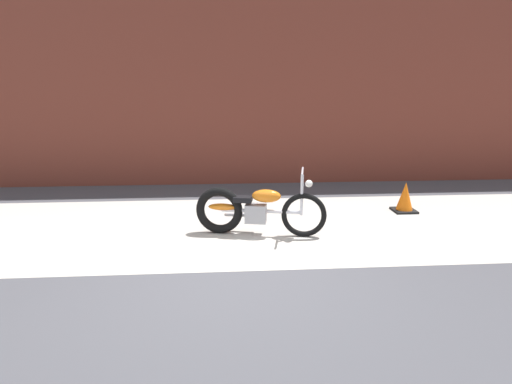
{
  "coord_description": "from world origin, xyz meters",
  "views": [
    {
      "loc": [
        -0.06,
        -4.79,
        2.19
      ],
      "look_at": [
        0.36,
        1.04,
        0.75
      ],
      "focal_mm": 29.49,
      "sensor_mm": 36.0,
      "label": 1
    }
  ],
  "objects": [
    {
      "name": "ground_plane",
      "position": [
        0.0,
        0.0,
        0.0
      ],
      "size": [
        80.0,
        80.0,
        0.0
      ],
      "primitive_type": "plane",
      "color": "#47474C"
    },
    {
      "name": "sidewalk_slab",
      "position": [
        0.0,
        1.75,
        0.0
      ],
      "size": [
        36.0,
        3.5,
        0.01
      ],
      "primitive_type": "cube",
      "color": "#B2ADA3",
      "rests_on": "ground"
    },
    {
      "name": "brick_building_wall",
      "position": [
        0.0,
        5.2,
        2.72
      ],
      "size": [
        36.0,
        0.5,
        5.43
      ],
      "primitive_type": "cube",
      "color": "brown",
      "rests_on": "ground"
    },
    {
      "name": "motorcycle_orange",
      "position": [
        0.31,
        1.36,
        0.4
      ],
      "size": [
        1.99,
        0.7,
        1.03
      ],
      "rotation": [
        0.0,
        0.0,
        -0.2
      ],
      "color": "black",
      "rests_on": "ground"
    },
    {
      "name": "traffic_cone",
      "position": [
        3.19,
        2.4,
        0.25
      ],
      "size": [
        0.4,
        0.4,
        0.55
      ],
      "color": "orange",
      "rests_on": "ground"
    }
  ]
}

